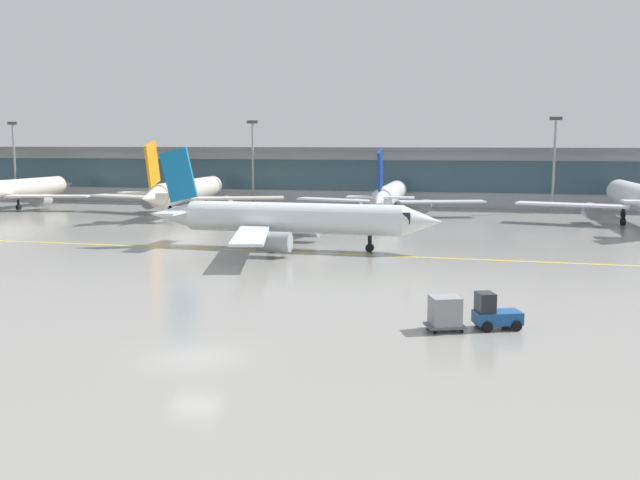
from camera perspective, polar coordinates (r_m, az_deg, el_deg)
ground_plane at (r=36.12m, az=-9.97°, el=-9.23°), size 400.00×400.00×0.00m
taxiway_centreline_stripe at (r=68.71m, az=-2.48°, el=-0.96°), size 109.95×3.92×0.01m
terminal_concourse at (r=121.59m, az=6.18°, el=5.18°), size 203.35×11.00×9.60m
gate_airplane_0 at (r=122.55m, az=-23.29°, el=3.71°), size 28.07×30.29×10.03m
gate_airplane_1 at (r=108.06m, az=-10.54°, el=3.85°), size 29.92×32.19×10.67m
gate_airplane_2 at (r=103.15m, az=5.59°, el=3.59°), size 27.20×29.17×9.69m
gate_airplane_3 at (r=99.94m, az=24.18°, el=3.04°), size 31.12×33.44×11.09m
taxiing_regional_jet at (r=70.35m, az=-2.37°, el=1.70°), size 30.06×27.98×9.97m
baggage_tug at (r=41.85m, az=13.69°, el=-5.70°), size 2.92×2.31×2.10m
cargo_dolly_lead at (r=40.88m, az=9.94°, el=-5.68°), size 2.52×2.22×1.94m
apron_light_mast_0 at (r=137.42m, az=-23.20°, el=6.04°), size 1.80×0.36×13.93m
apron_light_mast_1 at (r=118.96m, az=-5.38°, el=6.45°), size 1.80×0.36×13.94m
apron_light_mast_2 at (r=111.73m, az=18.17°, el=6.05°), size 1.80×0.36×14.12m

